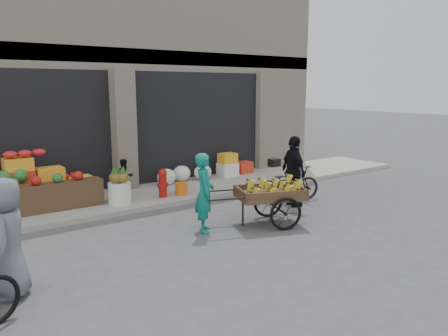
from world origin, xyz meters
TOP-DOWN VIEW (x-y plane):
  - ground at (0.00, 0.00)m, footprint 80.00×80.00m
  - sidewalk at (0.00, 4.10)m, footprint 18.00×2.20m
  - building at (0.00, 8.03)m, footprint 14.00×6.45m
  - fruit_display at (-2.48, 4.38)m, footprint 3.10×1.12m
  - pineapple_bin at (-0.75, 3.60)m, footprint 0.52×0.52m
  - fire_hydrant at (0.35, 3.55)m, footprint 0.22×0.22m
  - orange_bucket at (0.85, 3.50)m, footprint 0.32×0.32m
  - right_bay_goods at (2.61, 4.70)m, footprint 3.35×0.60m
  - seated_person at (-0.35, 4.20)m, footprint 0.51×0.43m
  - banana_cart at (1.25, 0.69)m, footprint 2.42×1.60m
  - vendor_woman at (-0.05, 1.07)m, footprint 0.60×0.68m
  - vendor_grey at (-3.66, 0.36)m, footprint 0.73×0.92m
  - bicycle at (2.88, 1.80)m, footprint 1.81×1.05m
  - cyclist at (2.68, 1.40)m, footprint 0.66×1.06m

SIDE VIEW (x-z plane):
  - ground at x=0.00m, z-range 0.00..0.00m
  - sidewalk at x=0.00m, z-range 0.00..0.12m
  - orange_bucket at x=0.85m, z-range 0.12..0.42m
  - pineapple_bin at x=-0.75m, z-range 0.12..0.62m
  - right_bay_goods at x=2.61m, z-range 0.06..0.76m
  - bicycle at x=2.88m, z-range 0.00..0.90m
  - fire_hydrant at x=0.35m, z-range 0.15..0.86m
  - seated_person at x=-0.35m, z-range 0.12..1.05m
  - fruit_display at x=-2.48m, z-range 0.05..1.29m
  - banana_cart at x=1.25m, z-range 0.21..1.16m
  - vendor_woman at x=-0.05m, z-range 0.00..1.56m
  - vendor_grey at x=-3.66m, z-range 0.00..1.64m
  - cyclist at x=2.68m, z-range 0.00..1.68m
  - building at x=0.00m, z-range -0.13..6.87m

